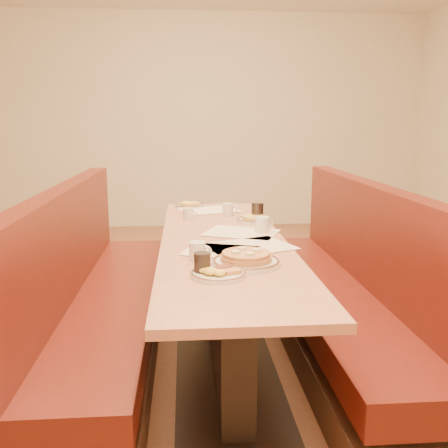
{
  "coord_description": "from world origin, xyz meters",
  "views": [
    {
      "loc": [
        -0.21,
        -2.76,
        1.41
      ],
      "look_at": [
        0.0,
        -0.07,
        0.85
      ],
      "focal_mm": 40.0,
      "sensor_mm": 36.0,
      "label": 1
    }
  ],
  "objects": [
    {
      "name": "ground",
      "position": [
        0.0,
        0.0,
        0.0
      ],
      "size": [
        8.0,
        8.0,
        0.0
      ],
      "primitive_type": "plane",
      "color": "#9E6647",
      "rests_on": "ground"
    },
    {
      "name": "room_envelope",
      "position": [
        0.0,
        0.0,
        1.93
      ],
      "size": [
        6.04,
        8.04,
        2.82
      ],
      "color": "beige",
      "rests_on": "ground"
    },
    {
      "name": "diner_table",
      "position": [
        0.0,
        0.0,
        0.37
      ],
      "size": [
        0.7,
        2.5,
        0.75
      ],
      "color": "black",
      "rests_on": "ground"
    },
    {
      "name": "booth_left",
      "position": [
        -0.73,
        0.0,
        0.36
      ],
      "size": [
        0.55,
        2.5,
        1.05
      ],
      "color": "#4C3326",
      "rests_on": "ground"
    },
    {
      "name": "booth_right",
      "position": [
        0.73,
        0.0,
        0.36
      ],
      "size": [
        0.55,
        2.5,
        1.05
      ],
      "color": "#4C3326",
      "rests_on": "ground"
    },
    {
      "name": "placemat_near_left",
      "position": [
        -0.03,
        -0.28,
        0.75
      ],
      "size": [
        0.43,
        0.38,
        0.0
      ],
      "primitive_type": "cube",
      "rotation": [
        0.0,
        0.0,
        -0.33
      ],
      "color": "#FFE9C7",
      "rests_on": "diner_table"
    },
    {
      "name": "placemat_near_right",
      "position": [
        0.12,
        -0.2,
        0.75
      ],
      "size": [
        0.54,
        0.48,
        0.0
      ],
      "primitive_type": "cube",
      "rotation": [
        0.0,
        0.0,
        0.38
      ],
      "color": "#FFE9C7",
      "rests_on": "diner_table"
    },
    {
      "name": "placemat_far_left",
      "position": [
        -0.03,
        0.93,
        0.75
      ],
      "size": [
        0.49,
        0.43,
        0.0
      ],
      "primitive_type": "cube",
      "rotation": [
        0.0,
        0.0,
        0.3
      ],
      "color": "#FFE9C7",
      "rests_on": "diner_table"
    },
    {
      "name": "placemat_far_right",
      "position": [
        0.12,
        0.14,
        0.75
      ],
      "size": [
        0.51,
        0.45,
        0.0
      ],
      "primitive_type": "cube",
      "rotation": [
        0.0,
        0.0,
        -0.41
      ],
      "color": "#FFE9C7",
      "rests_on": "diner_table"
    },
    {
      "name": "pancake_plate",
      "position": [
        0.07,
        -0.53,
        0.77
      ],
      "size": [
        0.32,
        0.32,
        0.07
      ],
      "rotation": [
        0.0,
        0.0,
        -0.18
      ],
      "color": "silver",
      "rests_on": "diner_table"
    },
    {
      "name": "eggs_plate",
      "position": [
        -0.08,
        -0.7,
        0.76
      ],
      "size": [
        0.25,
        0.25,
        0.05
      ],
      "rotation": [
        0.0,
        0.0,
        0.36
      ],
      "color": "silver",
      "rests_on": "diner_table"
    },
    {
      "name": "extra_plate_mid",
      "position": [
        0.25,
        0.49,
        0.77
      ],
      "size": [
        0.24,
        0.24,
        0.05
      ],
      "rotation": [
        0.0,
        0.0,
        -0.07
      ],
      "color": "silver",
      "rests_on": "diner_table"
    },
    {
      "name": "extra_plate_far",
      "position": [
        -0.18,
        1.1,
        0.77
      ],
      "size": [
        0.23,
        0.23,
        0.05
      ],
      "rotation": [
        0.0,
        0.0,
        0.25
      ],
      "color": "silver",
      "rests_on": "diner_table"
    },
    {
      "name": "coffee_mug_a",
      "position": [
        0.25,
        0.15,
        0.8
      ],
      "size": [
        0.12,
        0.09,
        0.09
      ],
      "rotation": [
        0.0,
        0.0,
        0.42
      ],
      "color": "silver",
      "rests_on": "diner_table"
    },
    {
      "name": "coffee_mug_b",
      "position": [
        -0.15,
        -0.43,
        0.8
      ],
      "size": [
        0.11,
        0.08,
        0.09
      ],
      "rotation": [
        0.0,
        0.0,
        -0.43
      ],
      "color": "silver",
      "rests_on": "diner_table"
    },
    {
      "name": "coffee_mug_c",
      "position": [
        0.1,
        0.74,
        0.79
      ],
      "size": [
        0.11,
        0.08,
        0.08
      ],
      "rotation": [
        0.0,
        0.0,
        0.06
      ],
      "color": "silver",
      "rests_on": "diner_table"
    },
    {
      "name": "coffee_mug_d",
      "position": [
        -0.19,
        0.59,
        0.79
      ],
      "size": [
        0.1,
        0.07,
        0.08
      ],
      "rotation": [
        0.0,
        0.0,
        -0.4
      ],
      "color": "silver",
      "rests_on": "diner_table"
    },
    {
      "name": "soda_tumbler_near",
      "position": [
        -0.14,
        -0.67,
        0.8
      ],
      "size": [
        0.07,
        0.07,
        0.1
      ],
      "color": "black",
      "rests_on": "diner_table"
    },
    {
      "name": "soda_tumbler_mid",
      "position": [
        0.28,
        0.57,
        0.81
      ],
      "size": [
        0.08,
        0.08,
        0.11
      ],
      "color": "black",
      "rests_on": "diner_table"
    }
  ]
}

